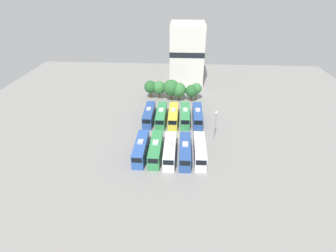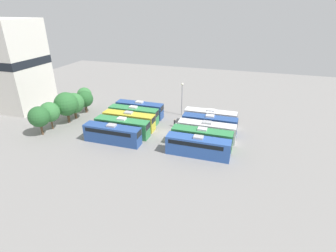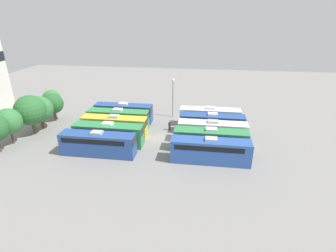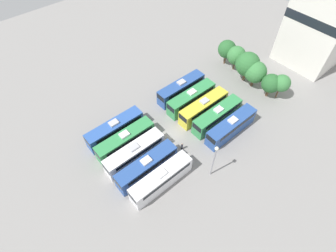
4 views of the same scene
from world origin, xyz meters
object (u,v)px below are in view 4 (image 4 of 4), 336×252
light_pole (215,157)px  depot_building (326,16)px  bus_6 (191,98)px  tree_5 (282,83)px  bus_8 (217,116)px  tree_3 (256,72)px  bus_2 (135,153)px  bus_4 (161,179)px  bus_3 (147,166)px  bus_0 (115,129)px  worker_person (182,146)px  tree_0 (227,49)px  bus_9 (231,126)px  tree_4 (271,83)px  tree_1 (236,55)px  bus_5 (181,88)px  bus_1 (126,140)px  tree_2 (248,64)px  bus_7 (204,107)px

light_pole → depot_building: bearing=99.6°
bus_6 → tree_5: size_ratio=1.96×
bus_8 → tree_3: (-2.10, 13.21, 1.81)m
bus_2 → light_pole: light_pole is taller
depot_building → bus_4: bearing=-86.4°
bus_3 → depot_building: (0.20, 47.15, 8.55)m
bus_0 → worker_person: (9.94, 6.92, -1.02)m
worker_person → tree_0: 26.43m
worker_person → light_pole: size_ratio=0.22×
bus_0 → bus_9: bearing=51.2°
tree_4 → tree_1: bearing=172.3°
bus_0 → tree_3: size_ratio=1.83×
tree_3 → bus_6: bearing=-107.4°
bus_5 → tree_5: (13.11, 14.33, 1.98)m
bus_2 → bus_9: (6.55, 16.39, 0.00)m
bus_2 → bus_3: (3.29, 0.00, 0.00)m
bus_0 → bus_1: same height
tree_0 → tree_1: size_ratio=1.01×
bus_8 → tree_0: bearing=127.1°
tree_3 → depot_building: 18.98m
bus_4 → bus_8: bearing=101.4°
bus_3 → tree_2: tree_2 is taller
tree_0 → tree_2: size_ratio=0.86×
bus_0 → tree_0: (-1.44, 30.58, 1.98)m
tree_5 → bus_6: bearing=-123.7°
bus_3 → tree_5: tree_5 is taller
bus_5 → bus_7: bearing=-2.1°
bus_4 → worker_person: 7.54m
tree_3 → tree_4: size_ratio=1.12×
bus_3 → light_pole: (6.94, 7.50, 3.39)m
tree_3 → depot_building: bearing=82.4°
tree_4 → bus_4: bearing=-87.3°
bus_5 → tree_3: (7.63, 13.37, 1.81)m
bus_7 → bus_9: same height
depot_building → tree_4: bearing=-84.8°
bus_4 → bus_9: 16.04m
light_pole → tree_5: 23.35m
bus_5 → depot_building: 33.63m
bus_2 → bus_8: same height
tree_1 → bus_9: bearing=-51.3°
tree_2 → tree_3: size_ratio=1.14×
bus_8 → tree_1: bearing=119.7°
bus_6 → tree_4: 15.98m
bus_7 → tree_2: tree_2 is taller
bus_4 → tree_0: 33.79m
bus_3 → bus_5: bearing=121.1°
tree_5 → depot_building: bearing=100.6°
bus_2 → tree_2: 29.81m
bus_0 → bus_4: bearing=0.1°
bus_3 → bus_9: 16.71m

